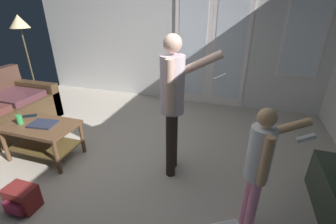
{
  "coord_description": "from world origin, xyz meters",
  "views": [
    {
      "loc": [
        1.36,
        -2.12,
        1.86
      ],
      "look_at": [
        0.77,
        -0.24,
        0.93
      ],
      "focal_mm": 24.81,
      "sensor_mm": 36.0,
      "label": 1
    }
  ],
  "objects_px": {
    "backpack": "(22,198)",
    "cup_near_edge": "(19,120)",
    "laptop_closed": "(43,124)",
    "dvd_remote_slim": "(30,116)",
    "person_adult": "(174,97)",
    "floor_lamp": "(20,28)",
    "coffee_table": "(43,134)",
    "person_child": "(259,164)"
  },
  "relations": [
    {
      "from": "backpack",
      "to": "cup_near_edge",
      "type": "relative_size",
      "value": 2.41
    },
    {
      "from": "laptop_closed",
      "to": "dvd_remote_slim",
      "type": "bearing_deg",
      "value": 151.64
    },
    {
      "from": "person_adult",
      "to": "cup_near_edge",
      "type": "relative_size",
      "value": 13.52
    },
    {
      "from": "person_adult",
      "to": "floor_lamp",
      "type": "height_order",
      "value": "floor_lamp"
    },
    {
      "from": "person_adult",
      "to": "laptop_closed",
      "type": "bearing_deg",
      "value": -171.73
    },
    {
      "from": "coffee_table",
      "to": "person_adult",
      "type": "relative_size",
      "value": 0.54
    },
    {
      "from": "person_adult",
      "to": "person_child",
      "type": "relative_size",
      "value": 1.34
    },
    {
      "from": "person_child",
      "to": "cup_near_edge",
      "type": "xyz_separation_m",
      "value": [
        -2.79,
        0.28,
        -0.18
      ]
    },
    {
      "from": "person_adult",
      "to": "floor_lamp",
      "type": "xyz_separation_m",
      "value": [
        -3.21,
        1.19,
        0.49
      ]
    },
    {
      "from": "person_child",
      "to": "dvd_remote_slim",
      "type": "xyz_separation_m",
      "value": [
        -2.84,
        0.47,
        -0.23
      ]
    },
    {
      "from": "person_child",
      "to": "laptop_closed",
      "type": "relative_size",
      "value": 3.83
    },
    {
      "from": "cup_near_edge",
      "to": "coffee_table",
      "type": "bearing_deg",
      "value": 12.8
    },
    {
      "from": "floor_lamp",
      "to": "dvd_remote_slim",
      "type": "height_order",
      "value": "floor_lamp"
    },
    {
      "from": "coffee_table",
      "to": "cup_near_edge",
      "type": "relative_size",
      "value": 7.34
    },
    {
      "from": "laptop_closed",
      "to": "dvd_remote_slim",
      "type": "height_order",
      "value": "laptop_closed"
    },
    {
      "from": "backpack",
      "to": "laptop_closed",
      "type": "distance_m",
      "value": 0.94
    },
    {
      "from": "coffee_table",
      "to": "cup_near_edge",
      "type": "xyz_separation_m",
      "value": [
        -0.25,
        -0.06,
        0.19
      ]
    },
    {
      "from": "person_child",
      "to": "laptop_closed",
      "type": "height_order",
      "value": "person_child"
    },
    {
      "from": "coffee_table",
      "to": "floor_lamp",
      "type": "height_order",
      "value": "floor_lamp"
    },
    {
      "from": "person_adult",
      "to": "cup_near_edge",
      "type": "height_order",
      "value": "person_adult"
    },
    {
      "from": "backpack",
      "to": "dvd_remote_slim",
      "type": "xyz_separation_m",
      "value": [
        -0.73,
        0.91,
        0.36
      ]
    },
    {
      "from": "coffee_table",
      "to": "cup_near_edge",
      "type": "distance_m",
      "value": 0.32
    },
    {
      "from": "person_child",
      "to": "backpack",
      "type": "distance_m",
      "value": 2.24
    },
    {
      "from": "cup_near_edge",
      "to": "dvd_remote_slim",
      "type": "height_order",
      "value": "cup_near_edge"
    },
    {
      "from": "floor_lamp",
      "to": "dvd_remote_slim",
      "type": "xyz_separation_m",
      "value": [
        1.24,
        -1.29,
        -0.96
      ]
    },
    {
      "from": "person_adult",
      "to": "dvd_remote_slim",
      "type": "bearing_deg",
      "value": -176.96
    },
    {
      "from": "floor_lamp",
      "to": "dvd_remote_slim",
      "type": "relative_size",
      "value": 9.83
    },
    {
      "from": "floor_lamp",
      "to": "laptop_closed",
      "type": "xyz_separation_m",
      "value": [
        1.59,
        -1.42,
        -0.96
      ]
    },
    {
      "from": "floor_lamp",
      "to": "cup_near_edge",
      "type": "distance_m",
      "value": 2.17
    },
    {
      "from": "coffee_table",
      "to": "backpack",
      "type": "xyz_separation_m",
      "value": [
        0.42,
        -0.77,
        -0.22
      ]
    },
    {
      "from": "coffee_table",
      "to": "person_adult",
      "type": "xyz_separation_m",
      "value": [
        1.66,
        0.24,
        0.62
      ]
    },
    {
      "from": "coffee_table",
      "to": "floor_lamp",
      "type": "distance_m",
      "value": 2.37
    },
    {
      "from": "coffee_table",
      "to": "backpack",
      "type": "height_order",
      "value": "coffee_table"
    },
    {
      "from": "person_adult",
      "to": "backpack",
      "type": "distance_m",
      "value": 1.81
    },
    {
      "from": "person_child",
      "to": "laptop_closed",
      "type": "bearing_deg",
      "value": 172.31
    },
    {
      "from": "person_adult",
      "to": "laptop_closed",
      "type": "height_order",
      "value": "person_adult"
    },
    {
      "from": "backpack",
      "to": "dvd_remote_slim",
      "type": "bearing_deg",
      "value": 128.69
    },
    {
      "from": "person_child",
      "to": "dvd_remote_slim",
      "type": "height_order",
      "value": "person_child"
    },
    {
      "from": "person_adult",
      "to": "cup_near_edge",
      "type": "xyz_separation_m",
      "value": [
        -1.92,
        -0.3,
        -0.42
      ]
    },
    {
      "from": "person_child",
      "to": "dvd_remote_slim",
      "type": "relative_size",
      "value": 7.01
    },
    {
      "from": "cup_near_edge",
      "to": "dvd_remote_slim",
      "type": "bearing_deg",
      "value": 105.27
    },
    {
      "from": "floor_lamp",
      "to": "person_child",
      "type": "bearing_deg",
      "value": -23.34
    }
  ]
}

